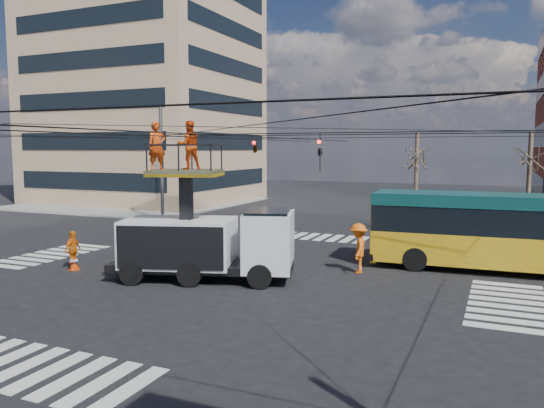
{
  "coord_description": "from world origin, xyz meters",
  "views": [
    {
      "loc": [
        9.68,
        -18.58,
        5.07
      ],
      "look_at": [
        0.28,
        2.97,
        2.6
      ],
      "focal_mm": 35.0,
      "sensor_mm": 36.0,
      "label": 1
    }
  ],
  "objects_px": {
    "worker_ground": "(73,250)",
    "utility_truck": "(207,228)",
    "city_bus": "(528,231)",
    "traffic_cone": "(74,263)",
    "flagger": "(358,248)"
  },
  "relations": [
    {
      "from": "traffic_cone",
      "to": "worker_ground",
      "type": "relative_size",
      "value": 0.39
    },
    {
      "from": "city_bus",
      "to": "utility_truck",
      "type": "bearing_deg",
      "value": -155.3
    },
    {
      "from": "city_bus",
      "to": "traffic_cone",
      "type": "relative_size",
      "value": 19.61
    },
    {
      "from": "utility_truck",
      "to": "flagger",
      "type": "bearing_deg",
      "value": 16.23
    },
    {
      "from": "utility_truck",
      "to": "traffic_cone",
      "type": "xyz_separation_m",
      "value": [
        -5.92,
        -0.89,
        -1.71
      ]
    },
    {
      "from": "city_bus",
      "to": "traffic_cone",
      "type": "xyz_separation_m",
      "value": [
        -17.32,
        -6.95,
        -1.41
      ]
    },
    {
      "from": "city_bus",
      "to": "flagger",
      "type": "xyz_separation_m",
      "value": [
        -6.31,
        -2.68,
        -0.7
      ]
    },
    {
      "from": "city_bus",
      "to": "worker_ground",
      "type": "distance_m",
      "value": 18.84
    },
    {
      "from": "utility_truck",
      "to": "worker_ground",
      "type": "xyz_separation_m",
      "value": [
        -6.16,
        -0.68,
        -1.23
      ]
    },
    {
      "from": "worker_ground",
      "to": "city_bus",
      "type": "bearing_deg",
      "value": -75.59
    },
    {
      "from": "worker_ground",
      "to": "utility_truck",
      "type": "bearing_deg",
      "value": -90.32
    },
    {
      "from": "city_bus",
      "to": "worker_ground",
      "type": "relative_size",
      "value": 7.74
    },
    {
      "from": "utility_truck",
      "to": "city_bus",
      "type": "distance_m",
      "value": 12.92
    },
    {
      "from": "worker_ground",
      "to": "flagger",
      "type": "xyz_separation_m",
      "value": [
        11.26,
        4.06,
        0.22
      ]
    },
    {
      "from": "worker_ground",
      "to": "flagger",
      "type": "relative_size",
      "value": 0.78
    }
  ]
}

